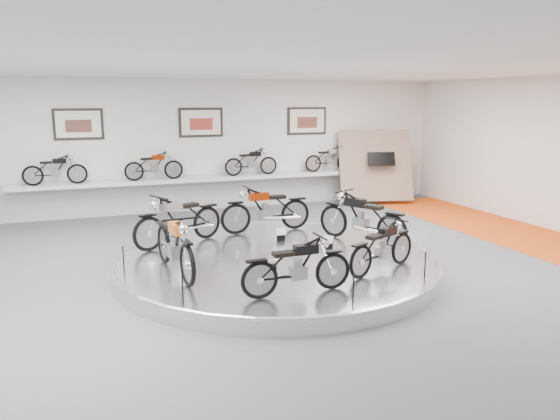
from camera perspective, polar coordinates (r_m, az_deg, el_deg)
name	(u,v)px	position (r m, az deg, el deg)	size (l,w,h in m)	color
floor	(282,275)	(10.76, 0.21, -6.81)	(16.00, 16.00, 0.00)	#525254
ceiling	(282,64)	(10.24, 0.23, 14.97)	(16.00, 16.00, 0.00)	white
wall_back	(201,145)	(17.00, -8.22, 6.69)	(16.00, 16.00, 0.00)	silver
orange_carpet_strip	(548,243)	(14.53, 26.21, -3.15)	(2.40, 12.60, 0.01)	#D93F08
dado_band	(203,192)	(17.16, -8.07, 1.86)	(15.68, 0.04, 1.10)	#BCBCBA
display_platform	(277,263)	(10.98, -0.35, -5.61)	(6.40, 6.40, 0.30)	silver
platform_rim	(277,258)	(10.95, -0.35, -5.01)	(6.40, 6.40, 0.10)	#B2B2BA
shelf	(204,179)	(16.82, -7.90, 3.22)	(11.00, 0.55, 0.10)	silver
poster_left	(78,124)	(16.53, -20.32, 8.41)	(1.35, 0.06, 0.88)	white
poster_center	(201,122)	(16.92, -8.26, 9.04)	(1.35, 0.06, 0.88)	white
poster_right	(307,121)	(18.00, 2.83, 9.28)	(1.35, 0.06, 0.88)	white
display_panel	(375,166)	(18.29, 9.93, 4.60)	(2.40, 0.12, 2.40)	#8E6F5B
shelf_bike_a	(55,172)	(16.38, -22.45, 3.72)	(1.22, 0.42, 0.73)	black
shelf_bike_b	(154,168)	(16.51, -13.04, 4.34)	(1.22, 0.42, 0.73)	#7D1C01
shelf_bike_c	(251,164)	(17.15, -3.03, 4.87)	(1.22, 0.42, 0.73)	black
shelf_bike_d	(329,160)	(18.14, 5.16, 5.20)	(1.22, 0.42, 0.73)	#A4A4A8
bike_a	(362,217)	(11.99, 8.54, -0.78)	(1.90, 0.67, 1.12)	black
bike_b	(266,209)	(12.85, -1.47, 0.13)	(1.88, 0.66, 1.10)	#7D1C01
bike_c	(179,219)	(11.88, -10.55, -0.97)	(1.90, 0.67, 1.11)	#A4A4A8
bike_d	(175,243)	(9.89, -10.96, -3.46)	(1.91, 0.67, 1.12)	#C0561B
bike_e	(297,266)	(8.74, 1.80, -5.87)	(1.60, 0.56, 0.94)	black
bike_f	(382,246)	(10.07, 10.64, -3.76)	(1.57, 0.56, 0.93)	black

